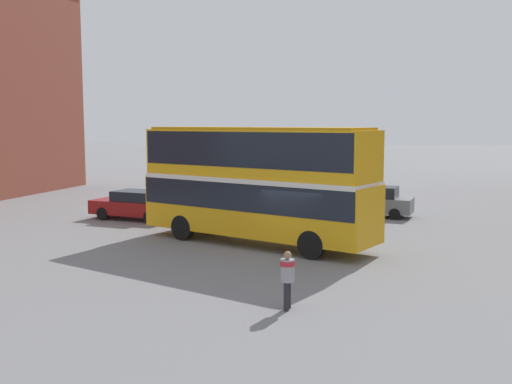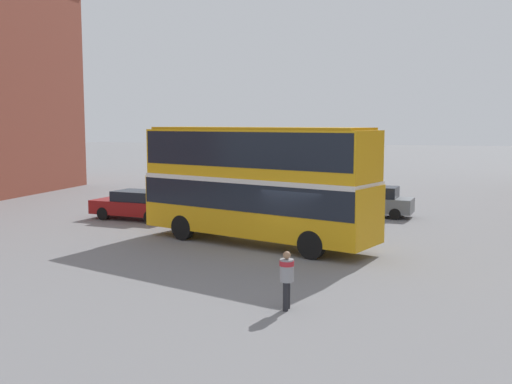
{
  "view_description": "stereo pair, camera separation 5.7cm",
  "coord_description": "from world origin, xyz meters",
  "px_view_note": "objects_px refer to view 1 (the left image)",
  "views": [
    {
      "loc": [
        4.4,
        -22.54,
        5.05
      ],
      "look_at": [
        -1.86,
        1.35,
        2.19
      ],
      "focal_mm": 42.0,
      "sensor_mm": 36.0,
      "label": 1
    },
    {
      "loc": [
        4.45,
        -22.53,
        5.05
      ],
      "look_at": [
        -1.86,
        1.35,
        2.19
      ],
      "focal_mm": 42.0,
      "sensor_mm": 36.0,
      "label": 2
    }
  ],
  "objects_px": {
    "double_decker_bus": "(256,178)",
    "pedestrian_foreground": "(287,274)",
    "parked_car_kerb_far": "(136,205)",
    "parked_car_kerb_near": "(374,201)"
  },
  "relations": [
    {
      "from": "double_decker_bus",
      "to": "parked_car_kerb_far",
      "type": "distance_m",
      "value": 9.21
    },
    {
      "from": "double_decker_bus",
      "to": "parked_car_kerb_far",
      "type": "height_order",
      "value": "double_decker_bus"
    },
    {
      "from": "pedestrian_foreground",
      "to": "parked_car_kerb_far",
      "type": "xyz_separation_m",
      "value": [
        -10.79,
        13.01,
        -0.21
      ]
    },
    {
      "from": "double_decker_bus",
      "to": "parked_car_kerb_near",
      "type": "xyz_separation_m",
      "value": [
        4.33,
        8.88,
        -1.99
      ]
    },
    {
      "from": "double_decker_bus",
      "to": "parked_car_kerb_far",
      "type": "xyz_separation_m",
      "value": [
        -7.71,
        4.61,
        -2.02
      ]
    },
    {
      "from": "double_decker_bus",
      "to": "pedestrian_foreground",
      "type": "distance_m",
      "value": 9.12
    },
    {
      "from": "pedestrian_foreground",
      "to": "parked_car_kerb_near",
      "type": "relative_size",
      "value": 0.38
    },
    {
      "from": "double_decker_bus",
      "to": "parked_car_kerb_far",
      "type": "relative_size",
      "value": 2.15
    },
    {
      "from": "pedestrian_foreground",
      "to": "parked_car_kerb_near",
      "type": "distance_m",
      "value": 17.32
    },
    {
      "from": "double_decker_bus",
      "to": "pedestrian_foreground",
      "type": "relative_size",
      "value": 6.56
    }
  ]
}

